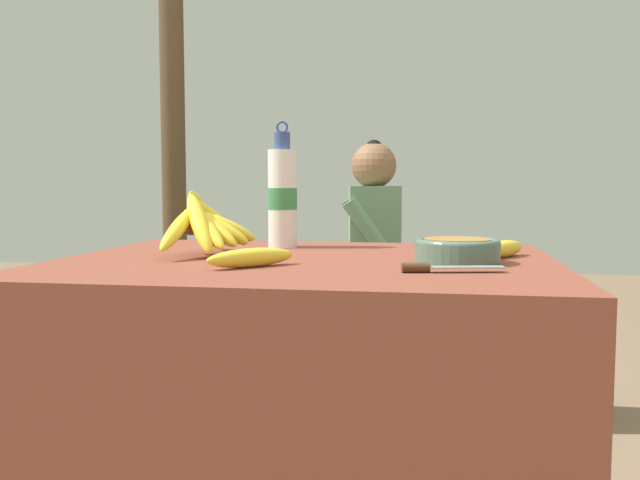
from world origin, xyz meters
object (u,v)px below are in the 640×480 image
water_bottle (282,196)px  knife (438,268)px  loose_banana_front (251,258)px  seated_vendor (362,256)px  loose_banana_side (504,249)px  banana_bunch_green (515,295)px  banana_bunch_ripe (207,224)px  wooden_bench (410,326)px  serving_bowl (457,249)px  support_post_near (174,154)px

water_bottle → knife: size_ratio=1.70×
loose_banana_front → seated_vendor: seated_vendor is taller
water_bottle → seated_vendor: (0.12, 0.98, -0.27)m
loose_banana_side → seated_vendor: size_ratio=0.14×
knife → banana_bunch_green: bearing=65.9°
banana_bunch_ripe → loose_banana_front: bearing=-51.6°
wooden_bench → water_bottle: bearing=-107.4°
banana_bunch_ripe → water_bottle: bearing=59.0°
water_bottle → loose_banana_side: size_ratio=2.12×
wooden_bench → banana_bunch_green: 0.45m
banana_bunch_ripe → loose_banana_front: 0.28m
serving_bowl → support_post_near: (-1.30, 1.61, 0.29)m
water_bottle → banana_bunch_green: (0.74, 1.02, -0.42)m
support_post_near → serving_bowl: bearing=-51.2°
banana_bunch_ripe → serving_bowl: 0.61m
loose_banana_side → support_post_near: (-1.41, 1.48, 0.30)m
banana_bunch_ripe → seated_vendor: (0.26, 1.21, -0.20)m
loose_banana_front → seated_vendor: 1.43m
water_bottle → support_post_near: 1.57m
water_bottle → seated_vendor: bearing=83.1°
loose_banana_side → loose_banana_front: bearing=-152.3°
banana_bunch_ripe → water_bottle: (0.14, 0.23, 0.07)m
knife → seated_vendor: (-0.30, 1.45, -0.14)m
water_bottle → wooden_bench: size_ratio=0.24×
loose_banana_side → seated_vendor: 1.24m
loose_banana_side → wooden_bench: (-0.26, 1.18, -0.44)m
banana_bunch_ripe → seated_vendor: size_ratio=0.31×
loose_banana_front → seated_vendor: (0.08, 1.42, -0.15)m
banana_bunch_ripe → knife: (0.56, -0.24, -0.07)m
wooden_bench → support_post_near: support_post_near is taller
wooden_bench → knife: bearing=-86.1°
loose_banana_side → serving_bowl: bearing=-130.8°
knife → serving_bowl: bearing=64.3°
loose_banana_front → banana_bunch_green: loose_banana_front is taller
wooden_bench → support_post_near: (-1.16, 0.31, 0.74)m
wooden_bench → loose_banana_front: bearing=-101.0°
loose_banana_front → loose_banana_side: bearing=27.7°
support_post_near → knife: bearing=-54.9°
banana_bunch_ripe → serving_bowl: bearing=-6.0°
seated_vendor → support_post_near: size_ratio=0.52×
support_post_near → loose_banana_front: bearing=-63.8°
loose_banana_side → knife: 0.35m
water_bottle → knife: (0.42, -0.47, -0.13)m
serving_bowl → knife: (-0.04, -0.18, -0.02)m
serving_bowl → seated_vendor: (-0.34, 1.27, -0.16)m
serving_bowl → loose_banana_front: (-0.43, -0.15, -0.01)m
loose_banana_side → water_bottle: bearing=164.3°
banana_bunch_green → wooden_bench: bearing=-179.0°
serving_bowl → support_post_near: 2.09m
serving_bowl → support_post_near: size_ratio=0.08×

